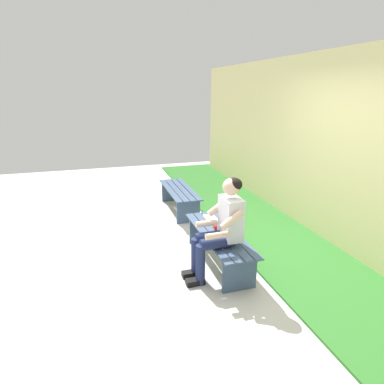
{
  "coord_description": "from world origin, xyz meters",
  "views": [
    {
      "loc": [
        -3.54,
        1.43,
        2.18
      ],
      "look_at": [
        0.71,
        0.15,
        0.78
      ],
      "focal_mm": 30.45,
      "sensor_mm": 36.0,
      "label": 1
    }
  ],
  "objects_px": {
    "bench_far": "(179,194)",
    "person_seated": "(221,225)",
    "bench_near": "(219,240)",
    "book_open": "(212,220)",
    "apple": "(217,227)"
  },
  "relations": [
    {
      "from": "person_seated",
      "to": "book_open",
      "type": "bearing_deg",
      "value": -12.48
    },
    {
      "from": "bench_near",
      "to": "book_open",
      "type": "bearing_deg",
      "value": -8.14
    },
    {
      "from": "bench_near",
      "to": "book_open",
      "type": "distance_m",
      "value": 0.43
    },
    {
      "from": "bench_near",
      "to": "bench_far",
      "type": "height_order",
      "value": "same"
    },
    {
      "from": "bench_far",
      "to": "person_seated",
      "type": "xyz_separation_m",
      "value": [
        -2.32,
        0.1,
        0.35
      ]
    },
    {
      "from": "bench_far",
      "to": "apple",
      "type": "height_order",
      "value": "apple"
    },
    {
      "from": "bench_far",
      "to": "bench_near",
      "type": "bearing_deg",
      "value": 180.0
    },
    {
      "from": "bench_far",
      "to": "apple",
      "type": "xyz_separation_m",
      "value": [
        -1.93,
        -0.0,
        0.15
      ]
    },
    {
      "from": "book_open",
      "to": "bench_near",
      "type": "bearing_deg",
      "value": 171.89
    },
    {
      "from": "bench_far",
      "to": "book_open",
      "type": "xyz_separation_m",
      "value": [
        -1.61,
        -0.06,
        0.12
      ]
    },
    {
      "from": "bench_far",
      "to": "person_seated",
      "type": "relative_size",
      "value": 1.17
    },
    {
      "from": "bench_near",
      "to": "apple",
      "type": "height_order",
      "value": "apple"
    },
    {
      "from": "book_open",
      "to": "bench_far",
      "type": "bearing_deg",
      "value": 2.1
    },
    {
      "from": "person_seated",
      "to": "apple",
      "type": "xyz_separation_m",
      "value": [
        0.39,
        -0.1,
        -0.2
      ]
    },
    {
      "from": "apple",
      "to": "book_open",
      "type": "relative_size",
      "value": 0.21
    }
  ]
}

